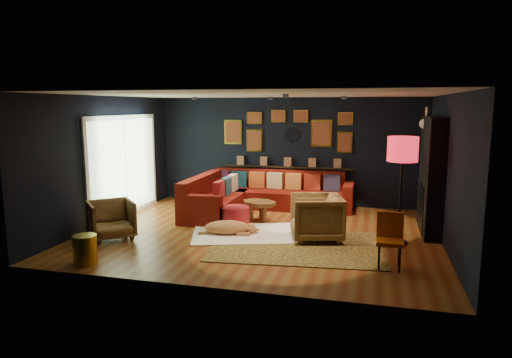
% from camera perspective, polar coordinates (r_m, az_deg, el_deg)
% --- Properties ---
extents(floor, '(6.50, 6.50, 0.00)m').
position_cam_1_polar(floor, '(8.77, 0.66, -6.73)').
color(floor, brown).
rests_on(floor, ground).
extents(room_walls, '(6.50, 6.50, 6.50)m').
position_cam_1_polar(room_walls, '(8.48, 0.68, 3.68)').
color(room_walls, black).
rests_on(room_walls, ground).
extents(sectional, '(3.41, 2.69, 0.86)m').
position_cam_1_polar(sectional, '(10.55, -0.22, -2.21)').
color(sectional, '#681006').
rests_on(sectional, ground).
extents(ledge, '(3.20, 0.12, 0.04)m').
position_cam_1_polar(ledge, '(11.16, 3.98, 1.50)').
color(ledge, black).
rests_on(ledge, room_walls).
extents(gallery_wall, '(3.15, 0.04, 1.02)m').
position_cam_1_polar(gallery_wall, '(11.11, 4.00, 6.07)').
color(gallery_wall, gold).
rests_on(gallery_wall, room_walls).
extents(sunburst_mirror, '(0.47, 0.16, 0.47)m').
position_cam_1_polar(sunburst_mirror, '(11.10, 4.57, 5.50)').
color(sunburst_mirror, silver).
rests_on(sunburst_mirror, room_walls).
extents(fireplace, '(0.31, 1.60, 2.20)m').
position_cam_1_polar(fireplace, '(9.26, 21.02, -0.03)').
color(fireplace, black).
rests_on(fireplace, ground).
extents(deer_head, '(0.50, 0.28, 0.45)m').
position_cam_1_polar(deer_head, '(9.66, 21.32, 6.46)').
color(deer_head, white).
rests_on(deer_head, fireplace).
extents(sliding_door, '(0.06, 2.80, 2.20)m').
position_cam_1_polar(sliding_door, '(10.31, -16.11, 1.55)').
color(sliding_door, white).
rests_on(sliding_door, ground).
extents(ceiling_spots, '(3.30, 2.50, 0.06)m').
position_cam_1_polar(ceiling_spots, '(9.22, 1.91, 10.14)').
color(ceiling_spots, black).
rests_on(ceiling_spots, room_walls).
extents(shag_rug, '(2.29, 1.94, 0.03)m').
position_cam_1_polar(shag_rug, '(8.67, -1.38, -6.84)').
color(shag_rug, white).
rests_on(shag_rug, ground).
extents(leopard_rug, '(3.08, 2.35, 0.02)m').
position_cam_1_polar(leopard_rug, '(7.98, 5.13, -8.33)').
color(leopard_rug, '#AF9040').
rests_on(leopard_rug, ground).
extents(coffee_table, '(0.95, 0.85, 0.39)m').
position_cam_1_polar(coffee_table, '(9.58, 0.41, -3.26)').
color(coffee_table, brown).
rests_on(coffee_table, shag_rug).
extents(pouf, '(0.57, 0.57, 0.38)m').
position_cam_1_polar(pouf, '(9.17, -2.62, -4.66)').
color(pouf, maroon).
rests_on(pouf, shag_rug).
extents(armchair_left, '(1.03, 1.03, 0.78)m').
position_cam_1_polar(armchair_left, '(8.71, -17.65, -4.65)').
color(armchair_left, tan).
rests_on(armchair_left, ground).
extents(armchair_right, '(1.02, 1.06, 0.90)m').
position_cam_1_polar(armchair_right, '(8.29, 7.54, -4.52)').
color(armchair_right, tan).
rests_on(armchair_right, ground).
extents(gold_stool, '(0.36, 0.36, 0.45)m').
position_cam_1_polar(gold_stool, '(7.53, -20.58, -8.25)').
color(gold_stool, gold).
rests_on(gold_stool, ground).
extents(orange_chair, '(0.39, 0.39, 0.83)m').
position_cam_1_polar(orange_chair, '(7.14, 16.39, -6.80)').
color(orange_chair, black).
rests_on(orange_chair, ground).
extents(floor_lamp, '(0.52, 0.52, 1.88)m').
position_cam_1_polar(floor_lamp, '(8.19, 17.85, 3.08)').
color(floor_lamp, black).
rests_on(floor_lamp, ground).
extents(dog, '(1.26, 0.84, 0.36)m').
position_cam_1_polar(dog, '(8.58, -3.62, -5.73)').
color(dog, '#B1764C').
rests_on(dog, leopard_rug).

